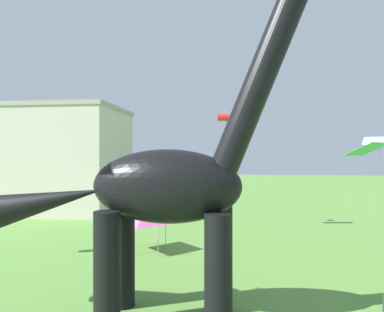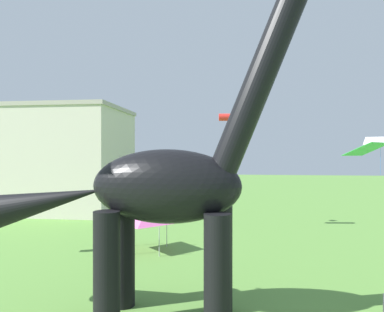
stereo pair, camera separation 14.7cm
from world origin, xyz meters
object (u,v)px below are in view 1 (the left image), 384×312
at_px(kite_far_left, 379,141).
at_px(kite_high_right, 367,149).
at_px(festival_canopy_tent, 145,217).
at_px(kite_trailing, 230,118).
at_px(dinosaur_sculpture, 165,186).

xyz_separation_m(kite_far_left, kite_high_right, (-3.80, -9.11, -0.59)).
height_order(festival_canopy_tent, kite_high_right, kite_high_right).
xyz_separation_m(festival_canopy_tent, kite_trailing, (6.29, 8.48, 8.32)).
relative_size(kite_trailing, kite_high_right, 1.59).
height_order(dinosaur_sculpture, kite_high_right, dinosaur_sculpture).
xyz_separation_m(dinosaur_sculpture, festival_canopy_tent, (-3.72, 10.75, -3.34)).
xyz_separation_m(kite_trailing, kite_high_right, (4.70, -22.93, -3.40)).
distance_m(kite_far_left, kite_trailing, 16.46).
height_order(kite_trailing, kite_high_right, kite_trailing).
height_order(dinosaur_sculpture, kite_trailing, dinosaur_sculpture).
bearing_deg(dinosaur_sculpture, kite_trailing, 101.12).
xyz_separation_m(dinosaur_sculpture, kite_trailing, (2.57, 19.23, 4.98)).
relative_size(dinosaur_sculpture, kite_far_left, 7.63).
bearing_deg(dinosaur_sculpture, festival_canopy_tent, 127.83).
relative_size(dinosaur_sculpture, festival_canopy_tent, 5.17).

